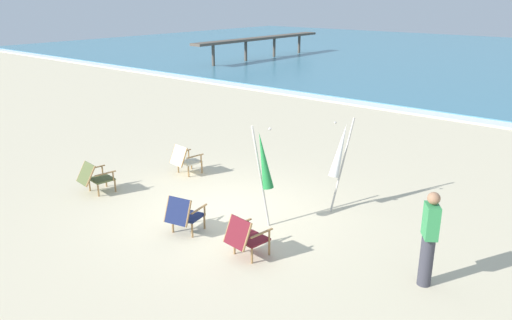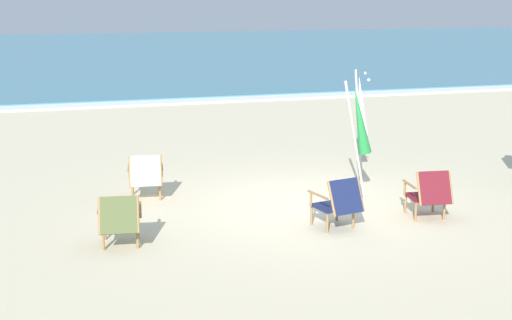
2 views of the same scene
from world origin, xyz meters
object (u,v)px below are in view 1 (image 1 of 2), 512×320
Objects in this scene: beach_chair_front_left at (185,159)px; beach_chair_front_right at (245,236)px; beach_chair_back_right at (184,214)px; beach_chair_far_center at (95,177)px; person_near_chairs at (429,238)px; umbrella_furled_green at (264,161)px; umbrella_furled_white at (340,151)px.

beach_chair_front_right reaches higher than beach_chair_front_left.
beach_chair_front_right is (4.10, -2.31, 0.00)m from beach_chair_front_left.
beach_chair_back_right is at bearing -43.00° from beach_chair_front_left.
beach_chair_far_center is (-0.67, -2.27, -0.01)m from beach_chair_front_left.
beach_chair_front_left is at bearing 150.58° from beach_chair_front_right.
person_near_chairs reaches higher than beach_chair_back_right.
beach_chair_back_right is 0.50× the size of person_near_chairs.
beach_chair_far_center is at bearing -171.32° from person_near_chairs.
beach_chair_back_right is at bearing -124.25° from umbrella_furled_green.
beach_chair_far_center is at bearing -106.38° from beach_chair_front_left.
umbrella_furled_green is at bearing 16.87° from beach_chair_far_center.
beach_chair_front_left is 4.39m from umbrella_furled_white.
beach_chair_front_left is at bearing 163.67° from umbrella_furled_green.
umbrella_furled_green is 3.50m from person_near_chairs.
person_near_chairs is at bearing -9.11° from beach_chair_front_left.
beach_chair_back_right is 0.39× the size of umbrella_furled_green.
person_near_chairs is at bearing -1.56° from umbrella_furled_green.
person_near_chairs is (2.69, -1.75, -0.49)m from umbrella_furled_white.
beach_chair_front_right is 4.77m from beach_chair_far_center.
beach_chair_front_left is at bearing 137.00° from beach_chair_back_right.
beach_chair_far_center is at bearing 178.17° from beach_chair_back_right.
beach_chair_back_right is 3.57m from umbrella_furled_white.
beach_chair_front_left is 4.71m from beach_chair_front_right.
beach_chair_far_center is at bearing -163.13° from umbrella_furled_green.
umbrella_furled_green is at bearing 55.75° from beach_chair_back_right.
umbrella_furled_white reaches higher than person_near_chairs.
beach_chair_front_right reaches higher than beach_chair_far_center.
beach_chair_back_right is 4.58m from person_near_chairs.
beach_chair_back_right is at bearing -163.94° from person_near_chairs.
umbrella_furled_white is 1.25× the size of person_near_chairs.
person_near_chairs reaches higher than beach_chair_front_left.
umbrella_furled_white reaches higher than beach_chair_front_left.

